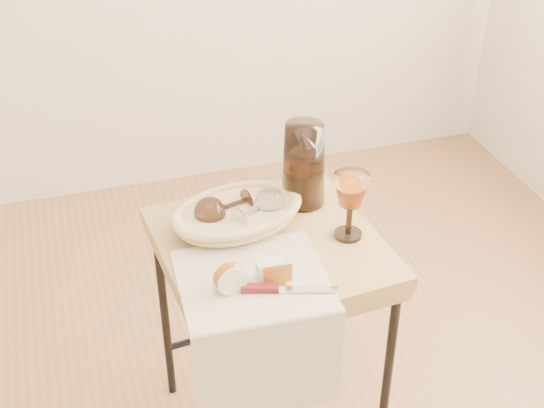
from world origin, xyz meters
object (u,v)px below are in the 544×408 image
object	(u,v)px
goblet_lying_b	(257,209)
tea_towel	(253,280)
side_table	(270,340)
pitcher	(304,164)
wine_goblet	(350,206)
bread_basket	(238,216)
goblet_lying_a	(226,207)
table_knife	(286,288)
apple_half	(229,276)

from	to	relation	value
goblet_lying_b	tea_towel	bearing A→B (deg)	-137.00
side_table	pitcher	bearing A→B (deg)	47.18
wine_goblet	goblet_lying_b	bearing A→B (deg)	152.70
goblet_lying_b	pitcher	bearing A→B (deg)	-0.89
tea_towel	wine_goblet	size ratio (longest dim) A/B	1.90
bread_basket	side_table	bearing A→B (deg)	-69.85
side_table	goblet_lying_a	xyz separation A→B (m)	(-0.08, 0.10, 0.38)
side_table	table_knife	world-z (taller)	table_knife
side_table	pitcher	size ratio (longest dim) A/B	2.50
table_knife	tea_towel	bearing A→B (deg)	149.78
bread_basket	goblet_lying_b	bearing A→B (deg)	-34.68
goblet_lying_b	wine_goblet	distance (m)	0.23
pitcher	wine_goblet	distance (m)	0.19
side_table	pitcher	xyz separation A→B (m)	(0.13, 0.15, 0.44)
pitcher	wine_goblet	xyz separation A→B (m)	(0.06, -0.18, -0.02)
goblet_lying_a	table_knife	xyz separation A→B (m)	(0.06, -0.30, -0.04)
bread_basket	table_knife	size ratio (longest dim) A/B	1.46
side_table	tea_towel	bearing A→B (deg)	-120.68
side_table	wine_goblet	distance (m)	0.46
side_table	bread_basket	size ratio (longest dim) A/B	2.17
table_knife	pitcher	bearing A→B (deg)	82.31
goblet_lying_b	table_knife	size ratio (longest dim) A/B	0.60
tea_towel	wine_goblet	distance (m)	0.30
tea_towel	bread_basket	size ratio (longest dim) A/B	1.10
bread_basket	goblet_lying_a	bearing A→B (deg)	140.55
goblet_lying_a	tea_towel	bearing A→B (deg)	74.83
bread_basket	pitcher	world-z (taller)	pitcher
goblet_lying_b	wine_goblet	xyz separation A→B (m)	(0.20, -0.10, 0.04)
goblet_lying_b	pitcher	distance (m)	0.18
goblet_lying_a	wine_goblet	xyz separation A→B (m)	(0.27, -0.14, 0.04)
goblet_lying_b	pitcher	world-z (taller)	pitcher
bread_basket	goblet_lying_a	xyz separation A→B (m)	(-0.03, 0.01, 0.02)
side_table	bread_basket	distance (m)	0.37
apple_half	side_table	bearing A→B (deg)	38.70
goblet_lying_a	side_table	bearing A→B (deg)	113.90
apple_half	bread_basket	bearing A→B (deg)	61.92
goblet_lying_b	table_knife	world-z (taller)	goblet_lying_b
goblet_lying_b	table_knife	distance (m)	0.27
bread_basket	tea_towel	bearing A→B (deg)	-109.07
bread_basket	apple_half	bearing A→B (deg)	-121.90
bread_basket	apple_half	xyz separation A→B (m)	(-0.08, -0.24, 0.01)
goblet_lying_b	table_knife	bearing A→B (deg)	-120.78
bread_basket	wine_goblet	bearing A→B (deg)	-39.23
goblet_lying_a	table_knife	bearing A→B (deg)	85.65
bread_basket	goblet_lying_a	world-z (taller)	goblet_lying_a
side_table	apple_half	distance (m)	0.43
tea_towel	table_knife	distance (m)	0.09
tea_towel	goblet_lying_b	size ratio (longest dim) A/B	2.65
tea_towel	goblet_lying_a	xyz separation A→B (m)	(-0.00, 0.24, 0.05)
pitcher	goblet_lying_b	bearing A→B (deg)	-169.75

